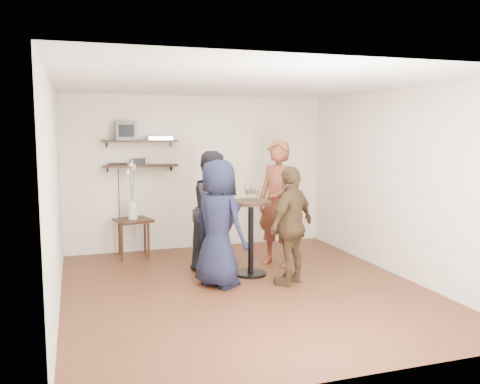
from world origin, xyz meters
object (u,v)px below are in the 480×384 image
object	(u,v)px
side_table	(133,225)
person_plaid	(278,203)
dvd_deck	(160,138)
person_navy	(218,223)
person_brown	(292,225)
radio	(138,162)
drinks_table	(251,228)
person_dark	(215,210)
crt_monitor	(125,131)

from	to	relation	value
side_table	person_plaid	size ratio (longest dim) A/B	0.34
dvd_deck	person_navy	size ratio (longest dim) A/B	0.24
person_brown	radio	bearing A→B (deg)	-88.53
drinks_table	person_navy	world-z (taller)	person_navy
radio	person_brown	size ratio (longest dim) A/B	0.14
person_dark	person_navy	distance (m)	0.92
person_dark	person_brown	bearing A→B (deg)	-89.84
crt_monitor	side_table	world-z (taller)	crt_monitor
crt_monitor	drinks_table	size ratio (longest dim) A/B	0.30
person_dark	crt_monitor	bearing A→B (deg)	98.35
crt_monitor	drinks_table	distance (m)	2.70
dvd_deck	drinks_table	bearing A→B (deg)	-61.74
side_table	radio	bearing A→B (deg)	62.92
dvd_deck	person_brown	xyz separation A→B (m)	(1.34, -2.34, -1.11)
crt_monitor	radio	bearing A→B (deg)	0.00
person_plaid	person_navy	distance (m)	1.33
dvd_deck	drinks_table	distance (m)	2.37
side_table	person_dark	world-z (taller)	person_dark
person_plaid	person_navy	xyz separation A→B (m)	(-1.12, -0.71, -0.11)
side_table	person_navy	world-z (taller)	person_navy
radio	person_navy	bearing A→B (deg)	-70.54
dvd_deck	side_table	xyz separation A→B (m)	(-0.49, -0.26, -1.38)
dvd_deck	radio	size ratio (longest dim) A/B	1.82
radio	person_dark	world-z (taller)	person_dark
person_brown	side_table	bearing A→B (deg)	-83.11
person_navy	person_brown	world-z (taller)	person_navy
side_table	person_navy	distance (m)	2.10
drinks_table	person_brown	xyz separation A→B (m)	(0.38, -0.55, 0.11)
crt_monitor	drinks_table	xyz separation A→B (m)	(1.51, -1.79, -1.34)
drinks_table	person_plaid	bearing A→B (deg)	33.49
crt_monitor	dvd_deck	bearing A→B (deg)	0.00
radio	crt_monitor	bearing A→B (deg)	180.00
radio	person_dark	size ratio (longest dim) A/B	0.13
drinks_table	person_brown	world-z (taller)	person_brown
side_table	person_dark	bearing A→B (deg)	-42.19
drinks_table	person_navy	bearing A→B (deg)	-148.58
drinks_table	person_brown	bearing A→B (deg)	-55.49
drinks_table	person_plaid	size ratio (longest dim) A/B	0.56
dvd_deck	person_brown	size ratio (longest dim) A/B	0.25
radio	side_table	bearing A→B (deg)	-117.08
dvd_deck	person_dark	size ratio (longest dim) A/B	0.23
drinks_table	person_navy	size ratio (longest dim) A/B	0.64
dvd_deck	person_navy	world-z (taller)	dvd_deck
person_dark	person_brown	size ratio (longest dim) A/B	1.10
side_table	person_plaid	distance (m)	2.36
person_plaid	person_brown	bearing A→B (deg)	-44.49
crt_monitor	person_brown	size ratio (longest dim) A/B	0.20
radio	person_dark	bearing A→B (deg)	-52.64
dvd_deck	drinks_table	size ratio (longest dim) A/B	0.38
side_table	person_brown	distance (m)	2.78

